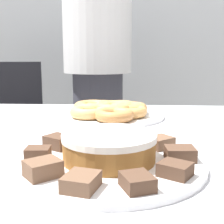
% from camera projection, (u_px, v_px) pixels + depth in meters
% --- Properties ---
extents(wall_back, '(8.00, 0.05, 2.60)m').
position_uv_depth(wall_back, '(132.00, 3.00, 2.26)').
color(wall_back, '#B2B7BC').
rests_on(wall_back, ground_plane).
extents(table, '(1.63, 0.98, 0.73)m').
position_uv_depth(table, '(134.00, 165.00, 0.82)').
color(table, silver).
rests_on(table, ground_plane).
extents(person_standing, '(0.35, 0.35, 1.70)m').
position_uv_depth(person_standing, '(98.00, 62.00, 1.63)').
color(person_standing, '#383842').
rests_on(person_standing, ground_plane).
extents(office_chair_left, '(0.51, 0.51, 0.89)m').
position_uv_depth(office_chair_left, '(5.00, 147.00, 1.74)').
color(office_chair_left, black).
rests_on(office_chair_left, ground_plane).
extents(plate_cake, '(0.36, 0.36, 0.01)m').
position_uv_depth(plate_cake, '(109.00, 163.00, 0.59)').
color(plate_cake, white).
rests_on(plate_cake, table).
extents(plate_donuts, '(0.33, 0.33, 0.01)m').
position_uv_depth(plate_donuts, '(114.00, 116.00, 1.04)').
color(plate_donuts, white).
rests_on(plate_donuts, table).
extents(frosted_cake, '(0.18, 0.18, 0.05)m').
position_uv_depth(frosted_cake, '(109.00, 147.00, 0.59)').
color(frosted_cake, '#9E662D').
rests_on(frosted_cake, plate_cake).
extents(lamington_0, '(0.06, 0.05, 0.03)m').
position_uv_depth(lamington_0, '(180.00, 154.00, 0.59)').
color(lamington_0, '#513828').
rests_on(lamington_0, plate_cake).
extents(lamington_1, '(0.07, 0.07, 0.02)m').
position_uv_depth(lamington_1, '(160.00, 142.00, 0.67)').
color(lamington_1, brown).
rests_on(lamington_1, plate_cake).
extents(lamington_2, '(0.05, 0.06, 0.02)m').
position_uv_depth(lamington_2, '(127.00, 136.00, 0.71)').
color(lamington_2, '#513828').
rests_on(lamington_2, plate_cake).
extents(lamington_3, '(0.07, 0.07, 0.03)m').
position_uv_depth(lamington_3, '(91.00, 136.00, 0.71)').
color(lamington_3, brown).
rests_on(lamington_3, plate_cake).
extents(lamington_4, '(0.07, 0.07, 0.03)m').
position_uv_depth(lamington_4, '(58.00, 142.00, 0.66)').
color(lamington_4, '#513828').
rests_on(lamington_4, plate_cake).
extents(lamington_5, '(0.05, 0.04, 0.03)m').
position_uv_depth(lamington_5, '(38.00, 154.00, 0.59)').
color(lamington_5, '#513828').
rests_on(lamington_5, plate_cake).
extents(lamington_6, '(0.07, 0.07, 0.03)m').
position_uv_depth(lamington_6, '(43.00, 168.00, 0.51)').
color(lamington_6, brown).
rests_on(lamington_6, plate_cake).
extents(lamington_7, '(0.06, 0.07, 0.02)m').
position_uv_depth(lamington_7, '(81.00, 182.00, 0.46)').
color(lamington_7, brown).
rests_on(lamington_7, plate_cake).
extents(lamington_8, '(0.06, 0.06, 0.02)m').
position_uv_depth(lamington_8, '(137.00, 182.00, 0.46)').
color(lamington_8, '#513828').
rests_on(lamington_8, plate_cake).
extents(lamington_9, '(0.07, 0.06, 0.02)m').
position_uv_depth(lamington_9, '(175.00, 169.00, 0.51)').
color(lamington_9, '#513828').
rests_on(lamington_9, plate_cake).
extents(donut_0, '(0.13, 0.13, 0.04)m').
position_uv_depth(donut_0, '(114.00, 108.00, 1.03)').
color(donut_0, tan).
rests_on(donut_0, plate_donuts).
extents(donut_1, '(0.12, 0.12, 0.03)m').
position_uv_depth(donut_1, '(101.00, 106.00, 1.10)').
color(donut_1, tan).
rests_on(donut_1, plate_donuts).
extents(donut_2, '(0.13, 0.13, 0.04)m').
position_uv_depth(donut_2, '(93.00, 107.00, 1.06)').
color(donut_2, tan).
rests_on(donut_2, plate_donuts).
extents(donut_3, '(0.12, 0.12, 0.03)m').
position_uv_depth(donut_3, '(89.00, 112.00, 0.98)').
color(donut_3, '#E5AD66').
rests_on(donut_3, plate_donuts).
extents(donut_4, '(0.12, 0.12, 0.03)m').
position_uv_depth(donut_4, '(114.00, 115.00, 0.94)').
color(donut_4, '#C68447').
rests_on(donut_4, plate_donuts).
extents(donut_5, '(0.12, 0.12, 0.03)m').
position_uv_depth(donut_5, '(129.00, 111.00, 1.00)').
color(donut_5, tan).
rests_on(donut_5, plate_donuts).
extents(donut_6, '(0.11, 0.11, 0.04)m').
position_uv_depth(donut_6, '(131.00, 108.00, 1.04)').
color(donut_6, '#D18E4C').
rests_on(donut_6, plate_donuts).
extents(donut_7, '(0.11, 0.11, 0.03)m').
position_uv_depth(donut_7, '(121.00, 106.00, 1.10)').
color(donut_7, tan).
rests_on(donut_7, plate_donuts).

